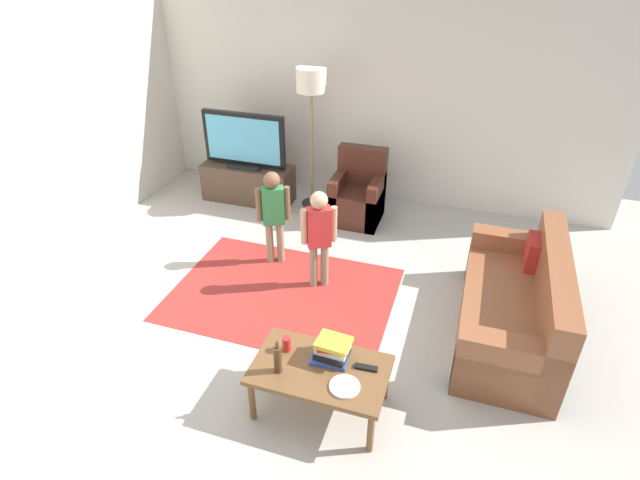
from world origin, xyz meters
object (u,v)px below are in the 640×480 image
soda_can (287,344)px  armchair (358,197)px  floor_lamp (311,88)px  child_center (319,231)px  tv_stand (248,183)px  couch (519,309)px  plate (345,386)px  tv (244,141)px  book_stack (332,350)px  coffee_table (320,373)px  child_near_tv (273,210)px  bottle (278,359)px  tv_remote (366,367)px

soda_can → armchair: bearing=93.6°
floor_lamp → child_center: 2.02m
tv_stand → floor_lamp: 1.56m
couch → plate: (-1.19, -1.45, 0.14)m
tv_stand → floor_lamp: floor_lamp is taller
tv → book_stack: size_ratio=3.73×
coffee_table → soda_can: bearing=161.6°
tv → book_stack: bearing=-54.5°
child_near_tv → tv: bearing=126.2°
coffee_table → soda_can: (-0.30, 0.10, 0.11)m
tv → child_near_tv: bearing=-53.8°
tv → bottle: bearing=-61.1°
tv → child_near_tv: tv is taller
tv → bottle: (1.73, -3.14, -0.31)m
floor_lamp → book_stack: (1.21, -3.06, -1.04)m
child_center → floor_lamp: bearing=111.1°
child_near_tv → soda_can: bearing=-64.5°
armchair → tv_remote: bearing=-74.5°
coffee_table → soda_can: 0.33m
floor_lamp → book_stack: size_ratio=6.03×
tv → armchair: tv is taller
tv → coffee_table: size_ratio=1.10×
armchair → soda_can: size_ratio=7.50×
child_center → tv_remote: (0.82, -1.40, -0.21)m
coffee_table → bottle: size_ratio=3.50×
armchair → coffee_table: armchair is taller
child_center → coffee_table: size_ratio=1.07×
armchair → plate: armchair is taller
coffee_table → child_center: bearing=108.6°
child_center → bottle: (0.22, -1.62, -0.10)m
tv_stand → bottle: (1.73, -3.16, 0.29)m
soda_can → floor_lamp: bearing=105.5°
book_stack → soda_can: size_ratio=2.46×
tv_stand → book_stack: (2.06, -2.91, 0.26)m
coffee_table → soda_can: size_ratio=8.33×
tv_stand → child_center: child_center is taller
tv → book_stack: (2.06, -2.89, -0.34)m
couch → child_center: child_center is taller
couch → floor_lamp: 3.41m
child_center → plate: bearing=-65.9°
child_near_tv → bottle: bearing=-66.6°
plate → coffee_table: bearing=151.4°
floor_lamp → coffee_table: size_ratio=1.78×
child_near_tv → bottle: child_near_tv is taller
coffee_table → book_stack: bearing=66.2°
plate → child_near_tv: bearing=124.9°
tv_remote → soda_can: 0.62m
child_center → tv_remote: child_center is taller
tv_stand → bottle: bottle is taller
tv → couch: 3.85m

